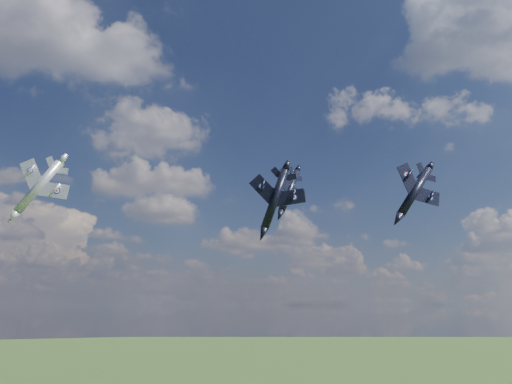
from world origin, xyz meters
name	(u,v)px	position (x,y,z in m)	size (l,w,h in m)	color
jet_lead_navy	(275,199)	(9.10, 15.34, 80.90)	(11.21, 15.62, 3.23)	black
jet_right_navy	(415,192)	(28.33, 0.86, 80.64)	(10.39, 14.49, 3.00)	black
jet_high_navy	(289,191)	(18.01, 28.69, 85.92)	(10.69, 14.91, 3.08)	black
jet_left_silver	(39,187)	(-30.73, 24.60, 81.85)	(10.75, 14.99, 3.10)	#B1B4BD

